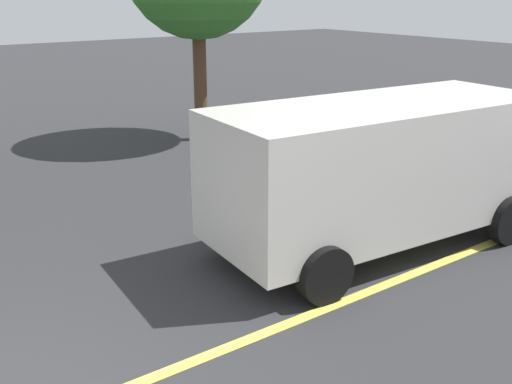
{
  "coord_description": "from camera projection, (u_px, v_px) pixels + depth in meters",
  "views": [
    {
      "loc": [
        -0.51,
        -4.78,
        3.75
      ],
      "look_at": [
        3.52,
        0.79,
        1.4
      ],
      "focal_mm": 42.08,
      "sensor_mm": 36.0,
      "label": 1
    }
  ],
  "objects": [
    {
      "name": "lane_marking_centre",
      "position": [
        260.0,
        335.0,
        6.82
      ],
      "size": [
        28.0,
        0.16,
        0.01
      ],
      "primitive_type": "cube",
      "color": "#E0D14C"
    },
    {
      "name": "white_van",
      "position": [
        379.0,
        166.0,
        8.83
      ],
      "size": [
        5.34,
        2.58,
        2.2
      ],
      "color": "silver",
      "rests_on": "ground_plane"
    }
  ]
}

